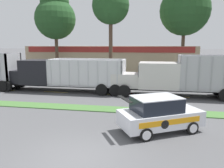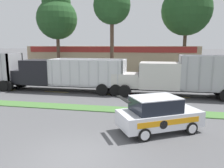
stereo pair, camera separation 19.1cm
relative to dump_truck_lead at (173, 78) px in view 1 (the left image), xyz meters
The scene contains 13 objects.
ground_plane 12.55m from the dump_truck_lead, 111.80° to the right, with size 600.00×600.00×0.00m, color #515154.
grass_verge 6.97m from the dump_truck_lead, 132.86° to the right, with size 120.00×1.32×0.06m, color #477538.
centre_line_2 16.09m from the dump_truck_lead, behind, with size 2.40×0.14×0.01m, color yellow.
centre_line_3 10.73m from the dump_truck_lead, behind, with size 2.40×0.14×0.01m, color yellow.
centre_line_4 5.45m from the dump_truck_lead, behind, with size 2.40×0.14×0.01m, color yellow.
centre_line_5 1.60m from the dump_truck_lead, 60.15° to the right, with size 2.40×0.14×0.01m, color yellow.
dump_truck_lead is the anchor object (origin of this frame).
dump_truck_trail 11.47m from the dump_truck_lead, behind, with size 12.33×2.79×3.09m.
rally_car 8.34m from the dump_truck_lead, 99.70° to the right, with size 4.46×3.61×1.83m.
store_building_backdrop 19.25m from the dump_truck_lead, 115.32° to the left, with size 25.05×12.10×4.20m.
tree_behind_left 14.31m from the dump_truck_lead, 79.74° to the left, with size 6.43×6.43×13.60m.
tree_behind_right 19.38m from the dump_truck_lead, 146.23° to the left, with size 5.53×5.53×12.03m.
tree_behind_far_right 12.76m from the dump_truck_lead, 132.55° to the left, with size 4.40×4.40×12.24m.
Camera 1 is at (2.81, -7.41, 4.28)m, focal length 35.00 mm.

